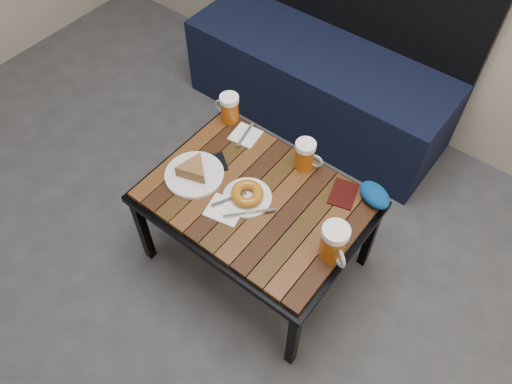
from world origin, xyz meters
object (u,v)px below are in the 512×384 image
Objects in this scene: beer_mug_left at (229,108)px; plate_bagel at (247,195)px; beer_mug_right at (334,243)px; plate_pie at (194,172)px; cafe_table at (256,203)px; bench at (321,76)px; passport_navy at (209,165)px; passport_burgundy at (343,194)px; knit_pouch at (375,195)px; beer_mug_centre at (305,155)px.

beer_mug_left reaches higher than plate_bagel.
beer_mug_right reaches higher than plate_bagel.
plate_pie is at bearing -170.42° from plate_bagel.
beer_mug_left reaches higher than cafe_table.
bench reaches higher than beer_mug_left.
plate_pie is 1.04× the size of plate_bagel.
beer_mug_left is at bearing 138.35° from plate_bagel.
plate_pie is at bearing -62.46° from passport_navy.
beer_mug_right is 0.28m from passport_burgundy.
beer_mug_right is 1.18× the size of passport_burgundy.
beer_mug_right is (0.70, -0.29, 0.01)m from beer_mug_left.
beer_mug_left is at bearing -179.76° from knit_pouch.
knit_pouch is (0.10, 0.05, 0.03)m from passport_burgundy.
plate_bagel is 0.37m from passport_burgundy.
plate_pie is (-0.61, -0.03, -0.05)m from beer_mug_right.
knit_pouch is (-0.00, 0.30, -0.05)m from beer_mug_right.
plate_pie is (-0.25, -0.07, 0.07)m from cafe_table.
passport_navy is at bearing -150.13° from beer_mug_right.
passport_burgundy is (0.20, -0.03, -0.06)m from beer_mug_centre.
beer_mug_right is at bearing -53.80° from beer_mug_centre.
bench reaches higher than knit_pouch.
plate_pie is 1.75× the size of passport_navy.
cafe_table is 0.27m from beer_mug_centre.
beer_mug_right reaches higher than passport_burgundy.
passport_navy is (-0.22, 0.04, -0.02)m from plate_bagel.
passport_burgundy is (0.50, 0.20, -0.00)m from passport_navy.
knit_pouch reaches higher than passport_burgundy.
beer_mug_left and beer_mug_centre have the same top height.
knit_pouch is at bearing 57.54° from passport_navy.
cafe_table is at bearing 56.17° from plate_bagel.
plate_pie is 1.67× the size of knit_pouch.
beer_mug_centre is at bearing -62.99° from bench.
knit_pouch is at bearing 124.65° from beer_mug_right.
beer_mug_left is at bearing -168.48° from beer_mug_right.
cafe_table is at bearing 15.27° from plate_pie.
passport_burgundy is at bearing 28.92° from plate_pie.
bench is 0.99m from knit_pouch.
plate_bagel reaches higher than passport_navy.
plate_bagel reaches higher than passport_burgundy.
bench is at bearing 111.56° from passport_burgundy.
cafe_table is 6.50× the size of beer_mug_centre.
beer_mug_right is 0.61m from passport_navy.
passport_navy is at bearing -173.50° from passport_burgundy.
cafe_table is at bearing 32.84° from passport_navy.
knit_pouch is at bearing 37.32° from plate_bagel.
beer_mug_right is 0.30m from knit_pouch.
beer_mug_centre reaches higher than passport_navy.
bench is 0.95m from passport_burgundy.
beer_mug_centre is 0.99× the size of passport_burgundy.
plate_pie reaches higher than passport_navy.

